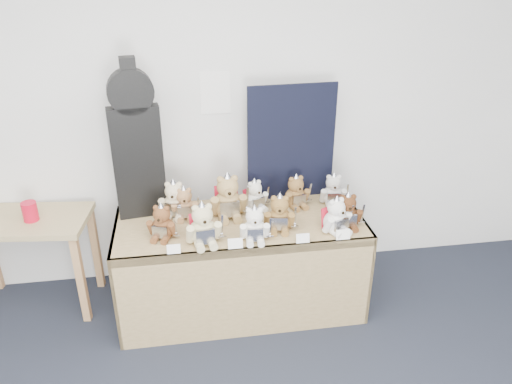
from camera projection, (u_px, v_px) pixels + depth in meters
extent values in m
plane|color=silver|center=(171.00, 108.00, 3.47)|extent=(6.00, 0.00, 6.00)
cube|color=white|center=(215.00, 93.00, 3.46)|extent=(0.21, 0.00, 0.30)
cube|color=olive|center=(240.00, 225.00, 3.37)|extent=(1.68, 0.70, 0.06)
cube|color=olive|center=(248.00, 294.00, 3.21)|extent=(1.68, 0.02, 0.70)
cube|color=olive|center=(121.00, 275.00, 3.40)|extent=(0.02, 0.70, 0.70)
cube|color=olive|center=(354.00, 254.00, 3.63)|extent=(0.02, 0.70, 0.70)
cube|color=tan|center=(23.00, 221.00, 3.38)|extent=(0.90, 0.57, 0.04)
cube|color=#9F6A44|center=(81.00, 280.00, 3.37)|extent=(0.06, 0.06, 0.67)
cube|color=#9F6A44|center=(96.00, 248.00, 3.72)|extent=(0.06, 0.06, 0.67)
cube|color=black|center=(138.00, 163.00, 3.28)|extent=(0.34, 0.14, 0.77)
cylinder|color=black|center=(130.00, 91.00, 3.07)|extent=(0.30, 0.13, 0.29)
cube|color=black|center=(128.00, 73.00, 3.02)|extent=(0.11, 0.10, 0.19)
cube|color=black|center=(291.00, 143.00, 3.51)|extent=(0.63, 0.05, 0.84)
cylinder|color=red|center=(30.00, 211.00, 3.32)|extent=(0.10, 0.10, 0.13)
ellipsoid|color=brown|center=(163.00, 228.00, 3.15)|extent=(0.18, 0.17, 0.15)
sphere|color=brown|center=(162.00, 214.00, 3.11)|extent=(0.11, 0.11, 0.11)
cylinder|color=brown|center=(159.00, 219.00, 3.07)|extent=(0.05, 0.04, 0.05)
sphere|color=black|center=(158.00, 220.00, 3.06)|extent=(0.02, 0.02, 0.02)
sphere|color=brown|center=(156.00, 208.00, 3.09)|extent=(0.04, 0.04, 0.04)
sphere|color=brown|center=(167.00, 209.00, 3.08)|extent=(0.04, 0.04, 0.04)
cylinder|color=brown|center=(151.00, 228.00, 3.14)|extent=(0.07, 0.09, 0.11)
cylinder|color=brown|center=(173.00, 229.00, 3.12)|extent=(0.07, 0.09, 0.11)
cylinder|color=brown|center=(156.00, 238.00, 3.13)|extent=(0.07, 0.11, 0.04)
cylinder|color=brown|center=(166.00, 238.00, 3.12)|extent=(0.07, 0.11, 0.04)
cube|color=silver|center=(160.00, 232.00, 3.10)|extent=(0.10, 0.05, 0.08)
cone|color=silver|center=(161.00, 208.00, 3.09)|extent=(0.09, 0.09, 0.07)
cube|color=silver|center=(175.00, 227.00, 3.10)|extent=(0.02, 0.04, 0.16)
cube|color=silver|center=(176.00, 236.00, 3.12)|extent=(0.04, 0.02, 0.01)
ellipsoid|color=beige|center=(203.00, 232.00, 3.09)|extent=(0.20, 0.18, 0.18)
sphere|color=beige|center=(202.00, 215.00, 3.03)|extent=(0.13, 0.13, 0.13)
cylinder|color=beige|center=(204.00, 221.00, 2.99)|extent=(0.06, 0.04, 0.05)
sphere|color=black|center=(205.00, 222.00, 2.97)|extent=(0.02, 0.02, 0.02)
sphere|color=beige|center=(195.00, 208.00, 3.00)|extent=(0.04, 0.04, 0.04)
sphere|color=beige|center=(209.00, 206.00, 3.02)|extent=(0.04, 0.04, 0.04)
cylinder|color=beige|center=(190.00, 234.00, 3.04)|extent=(0.06, 0.10, 0.13)
cylinder|color=beige|center=(217.00, 230.00, 3.08)|extent=(0.06, 0.10, 0.13)
cylinder|color=beige|center=(199.00, 245.00, 3.04)|extent=(0.07, 0.12, 0.05)
cylinder|color=beige|center=(212.00, 243.00, 3.06)|extent=(0.07, 0.12, 0.05)
cube|color=silver|center=(205.00, 237.00, 3.02)|extent=(0.12, 0.04, 0.10)
cone|color=silver|center=(202.00, 207.00, 3.01)|extent=(0.11, 0.11, 0.09)
cube|color=silver|center=(222.00, 227.00, 3.07)|extent=(0.02, 0.05, 0.19)
cube|color=silver|center=(222.00, 237.00, 3.10)|extent=(0.05, 0.01, 0.01)
cube|color=red|center=(201.00, 225.00, 3.14)|extent=(0.15, 0.05, 0.16)
ellipsoid|color=white|center=(255.00, 230.00, 3.12)|extent=(0.16, 0.14, 0.15)
sphere|color=white|center=(255.00, 216.00, 3.08)|extent=(0.11, 0.11, 0.11)
cylinder|color=white|center=(255.00, 221.00, 3.04)|extent=(0.05, 0.03, 0.05)
sphere|color=black|center=(255.00, 223.00, 3.02)|extent=(0.02, 0.02, 0.02)
sphere|color=white|center=(249.00, 210.00, 3.06)|extent=(0.04, 0.04, 0.04)
sphere|color=white|center=(260.00, 210.00, 3.06)|extent=(0.04, 0.04, 0.04)
cylinder|color=white|center=(243.00, 231.00, 3.10)|extent=(0.05, 0.09, 0.11)
cylinder|color=white|center=(266.00, 230.00, 3.11)|extent=(0.05, 0.09, 0.11)
cylinder|color=white|center=(250.00, 241.00, 3.09)|extent=(0.05, 0.10, 0.05)
cylinder|color=white|center=(261.00, 241.00, 3.10)|extent=(0.05, 0.10, 0.05)
cube|color=silver|center=(255.00, 235.00, 3.07)|extent=(0.10, 0.02, 0.08)
cone|color=silver|center=(254.00, 210.00, 3.06)|extent=(0.09, 0.09, 0.07)
cube|color=silver|center=(270.00, 228.00, 3.09)|extent=(0.01, 0.04, 0.16)
cube|color=silver|center=(270.00, 236.00, 3.11)|extent=(0.05, 0.01, 0.01)
ellipsoid|color=brown|center=(279.00, 219.00, 3.24)|extent=(0.18, 0.16, 0.16)
sphere|color=brown|center=(280.00, 205.00, 3.19)|extent=(0.12, 0.12, 0.12)
cylinder|color=brown|center=(280.00, 210.00, 3.15)|extent=(0.05, 0.04, 0.05)
sphere|color=black|center=(280.00, 211.00, 3.14)|extent=(0.02, 0.02, 0.02)
sphere|color=brown|center=(274.00, 198.00, 3.17)|extent=(0.04, 0.04, 0.04)
sphere|color=brown|center=(286.00, 198.00, 3.17)|extent=(0.04, 0.04, 0.04)
cylinder|color=brown|center=(268.00, 220.00, 3.22)|extent=(0.06, 0.10, 0.12)
cylinder|color=brown|center=(291.00, 220.00, 3.22)|extent=(0.06, 0.10, 0.12)
cylinder|color=brown|center=(274.00, 230.00, 3.21)|extent=(0.07, 0.11, 0.05)
cylinder|color=brown|center=(285.00, 230.00, 3.21)|extent=(0.07, 0.11, 0.05)
cube|color=silver|center=(279.00, 224.00, 3.18)|extent=(0.11, 0.04, 0.09)
cone|color=silver|center=(280.00, 198.00, 3.17)|extent=(0.10, 0.10, 0.08)
cube|color=silver|center=(295.00, 218.00, 3.19)|extent=(0.02, 0.04, 0.17)
cube|color=silver|center=(295.00, 226.00, 3.22)|extent=(0.05, 0.02, 0.01)
ellipsoid|color=white|center=(335.00, 222.00, 3.21)|extent=(0.20, 0.19, 0.16)
sphere|color=white|center=(336.00, 208.00, 3.17)|extent=(0.12, 0.12, 0.12)
cylinder|color=white|center=(341.00, 212.00, 3.13)|extent=(0.05, 0.04, 0.05)
sphere|color=black|center=(343.00, 213.00, 3.12)|extent=(0.02, 0.02, 0.02)
sphere|color=white|center=(332.00, 203.00, 3.13)|extent=(0.04, 0.04, 0.04)
sphere|color=white|center=(341.00, 200.00, 3.16)|extent=(0.04, 0.04, 0.04)
cylinder|color=white|center=(328.00, 225.00, 3.16)|extent=(0.07, 0.10, 0.12)
cylinder|color=white|center=(346.00, 219.00, 3.23)|extent=(0.07, 0.10, 0.12)
cylinder|color=white|center=(336.00, 233.00, 3.17)|extent=(0.08, 0.11, 0.05)
cylinder|color=white|center=(344.00, 230.00, 3.21)|extent=(0.08, 0.11, 0.05)
cube|color=silver|center=(341.00, 225.00, 3.16)|extent=(0.10, 0.06, 0.09)
cone|color=silver|center=(337.00, 201.00, 3.14)|extent=(0.10, 0.10, 0.08)
cube|color=silver|center=(350.00, 216.00, 3.22)|extent=(0.03, 0.04, 0.17)
cube|color=silver|center=(350.00, 224.00, 3.25)|extent=(0.05, 0.02, 0.01)
cube|color=red|center=(329.00, 217.00, 3.25)|extent=(0.13, 0.08, 0.14)
ellipsoid|color=#52301C|center=(346.00, 217.00, 3.28)|extent=(0.16, 0.14, 0.15)
sphere|color=#52301C|center=(348.00, 203.00, 3.23)|extent=(0.11, 0.11, 0.11)
cylinder|color=#52301C|center=(350.00, 208.00, 3.19)|extent=(0.05, 0.03, 0.05)
sphere|color=black|center=(350.00, 209.00, 3.18)|extent=(0.02, 0.02, 0.02)
sphere|color=#52301C|center=(343.00, 197.00, 3.21)|extent=(0.04, 0.04, 0.04)
sphere|color=#52301C|center=(354.00, 197.00, 3.21)|extent=(0.04, 0.04, 0.04)
cylinder|color=#52301C|center=(336.00, 218.00, 3.25)|extent=(0.05, 0.09, 0.12)
cylinder|color=#52301C|center=(358.00, 217.00, 3.26)|extent=(0.05, 0.09, 0.12)
cylinder|color=#52301C|center=(343.00, 227.00, 3.24)|extent=(0.05, 0.10, 0.05)
cylinder|color=#52301C|center=(353.00, 227.00, 3.25)|extent=(0.05, 0.10, 0.05)
cube|color=silver|center=(349.00, 221.00, 3.22)|extent=(0.10, 0.02, 0.08)
cone|color=silver|center=(348.00, 196.00, 3.21)|extent=(0.10, 0.10, 0.07)
cube|color=silver|center=(362.00, 214.00, 3.24)|extent=(0.01, 0.04, 0.16)
cube|color=silver|center=(362.00, 222.00, 3.27)|extent=(0.05, 0.01, 0.01)
cube|color=red|center=(344.00, 211.00, 3.32)|extent=(0.12, 0.03, 0.14)
ellipsoid|color=beige|center=(175.00, 206.00, 3.41)|extent=(0.19, 0.17, 0.17)
sphere|color=beige|center=(174.00, 191.00, 3.36)|extent=(0.12, 0.12, 0.12)
cylinder|color=beige|center=(173.00, 196.00, 3.31)|extent=(0.06, 0.04, 0.05)
sphere|color=black|center=(172.00, 197.00, 3.30)|extent=(0.02, 0.02, 0.02)
sphere|color=beige|center=(167.00, 184.00, 3.34)|extent=(0.04, 0.04, 0.04)
sphere|color=beige|center=(179.00, 185.00, 3.34)|extent=(0.04, 0.04, 0.04)
cylinder|color=beige|center=(163.00, 206.00, 3.39)|extent=(0.06, 0.10, 0.13)
cylinder|color=beige|center=(186.00, 206.00, 3.38)|extent=(0.06, 0.10, 0.13)
cylinder|color=beige|center=(168.00, 216.00, 3.38)|extent=(0.07, 0.12, 0.05)
cylinder|color=beige|center=(180.00, 216.00, 3.37)|extent=(0.07, 0.12, 0.05)
cube|color=silver|center=(173.00, 210.00, 3.35)|extent=(0.11, 0.04, 0.09)
cone|color=silver|center=(173.00, 184.00, 3.33)|extent=(0.10, 0.10, 0.08)
cube|color=silver|center=(189.00, 204.00, 3.36)|extent=(0.02, 0.04, 0.18)
cube|color=silver|center=(190.00, 212.00, 3.39)|extent=(0.05, 0.02, 0.01)
ellipsoid|color=#A78853|center=(228.00, 205.00, 3.39)|extent=(0.21, 0.18, 0.20)
sphere|color=#A78853|center=(228.00, 187.00, 3.33)|extent=(0.15, 0.15, 0.15)
cylinder|color=#A78853|center=(229.00, 192.00, 3.28)|extent=(0.06, 0.04, 0.06)
sphere|color=black|center=(230.00, 194.00, 3.26)|extent=(0.02, 0.02, 0.02)
sphere|color=#A78853|center=(220.00, 180.00, 3.30)|extent=(0.05, 0.05, 0.05)
sphere|color=#A78853|center=(234.00, 178.00, 3.32)|extent=(0.05, 0.05, 0.05)
cylinder|color=#A78853|center=(215.00, 206.00, 3.35)|extent=(0.06, 0.11, 0.15)
cylinder|color=#A78853|center=(243.00, 204.00, 3.38)|extent=(0.06, 0.11, 0.15)
cylinder|color=#A78853|center=(223.00, 217.00, 3.35)|extent=(0.07, 0.13, 0.06)
cylinder|color=#A78853|center=(237.00, 216.00, 3.36)|extent=(0.07, 0.13, 0.06)
cube|color=silver|center=(230.00, 209.00, 3.32)|extent=(0.13, 0.03, 0.11)
cone|color=silver|center=(227.00, 178.00, 3.30)|extent=(0.13, 0.13, 0.10)
cube|color=silver|center=(247.00, 200.00, 3.36)|extent=(0.02, 0.05, 0.21)
cube|color=silver|center=(247.00, 211.00, 3.40)|extent=(0.06, 0.01, 0.01)
cube|color=red|center=(226.00, 198.00, 3.45)|extent=(0.16, 0.05, 0.18)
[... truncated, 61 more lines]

